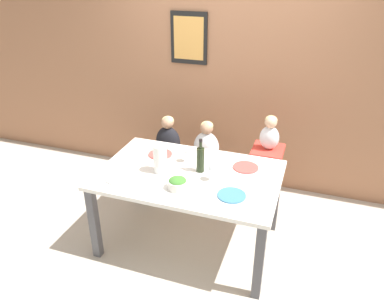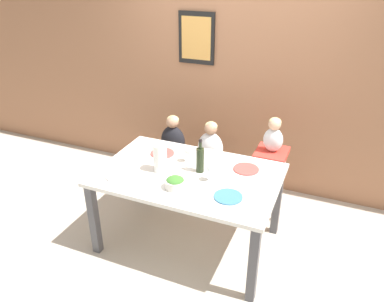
{
  "view_description": "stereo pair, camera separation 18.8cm",
  "coord_description": "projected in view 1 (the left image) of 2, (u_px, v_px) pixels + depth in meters",
  "views": [
    {
      "loc": [
        0.94,
        -2.65,
        2.4
      ],
      "look_at": [
        0.0,
        0.08,
        0.93
      ],
      "focal_mm": 35.0,
      "sensor_mm": 36.0,
      "label": 1
    },
    {
      "loc": [
        1.12,
        -2.59,
        2.4
      ],
      "look_at": [
        0.0,
        0.08,
        0.93
      ],
      "focal_mm": 35.0,
      "sensor_mm": 36.0,
      "label": 2
    }
  ],
  "objects": [
    {
      "name": "dining_table",
      "position": [
        189.0,
        182.0,
        3.3
      ],
      "size": [
        1.57,
        1.02,
        0.75
      ],
      "color": "white",
      "rests_on": "ground_plane"
    },
    {
      "name": "paper_towel_roll",
      "position": [
        160.0,
        159.0,
        3.23
      ],
      "size": [
        0.12,
        0.12,
        0.25
      ],
      "color": "white",
      "rests_on": "dining_table"
    },
    {
      "name": "dinner_plate_front_right",
      "position": [
        232.0,
        195.0,
        2.94
      ],
      "size": [
        0.23,
        0.23,
        0.01
      ],
      "color": "teal",
      "rests_on": "dining_table"
    },
    {
      "name": "wine_bottle",
      "position": [
        200.0,
        159.0,
        3.23
      ],
      "size": [
        0.07,
        0.07,
        0.31
      ],
      "color": "#232D19",
      "rests_on": "dining_table"
    },
    {
      "name": "ground_plane",
      "position": [
        189.0,
        240.0,
        3.6
      ],
      "size": [
        14.0,
        14.0,
        0.0
      ],
      "primitive_type": "plane",
      "color": "#BCB2A3"
    },
    {
      "name": "dinner_plate_back_left",
      "position": [
        160.0,
        154.0,
        3.57
      ],
      "size": [
        0.23,
        0.23,
        0.01
      ],
      "color": "#D14C47",
      "rests_on": "dining_table"
    },
    {
      "name": "chair_right_highchair",
      "position": [
        267.0,
        164.0,
        3.81
      ],
      "size": [
        0.31,
        0.35,
        0.73
      ],
      "color": "silver",
      "rests_on": "ground_plane"
    },
    {
      "name": "person_child_center",
      "position": [
        206.0,
        144.0,
        3.94
      ],
      "size": [
        0.27,
        0.19,
        0.47
      ],
      "color": "silver",
      "rests_on": "chair_far_center"
    },
    {
      "name": "chair_far_left",
      "position": [
        169.0,
        162.0,
        4.2
      ],
      "size": [
        0.36,
        0.41,
        0.47
      ],
      "color": "silver",
      "rests_on": "ground_plane"
    },
    {
      "name": "chair_far_center",
      "position": [
        206.0,
        168.0,
        4.07
      ],
      "size": [
        0.36,
        0.41,
        0.47
      ],
      "color": "silver",
      "rests_on": "ground_plane"
    },
    {
      "name": "dinner_plate_front_left",
      "position": [
        119.0,
        178.0,
        3.17
      ],
      "size": [
        0.23,
        0.23,
        0.01
      ],
      "color": "silver",
      "rests_on": "dining_table"
    },
    {
      "name": "person_child_left",
      "position": [
        168.0,
        138.0,
        4.07
      ],
      "size": [
        0.27,
        0.19,
        0.47
      ],
      "color": "black",
      "rests_on": "chair_far_left"
    },
    {
      "name": "wine_glass_far",
      "position": [
        187.0,
        151.0,
        3.39
      ],
      "size": [
        0.07,
        0.07,
        0.16
      ],
      "color": "white",
      "rests_on": "dining_table"
    },
    {
      "name": "wine_glass_near",
      "position": [
        212.0,
        168.0,
        3.11
      ],
      "size": [
        0.07,
        0.07,
        0.16
      ],
      "color": "white",
      "rests_on": "dining_table"
    },
    {
      "name": "salad_bowl_large",
      "position": [
        178.0,
        183.0,
        3.02
      ],
      "size": [
        0.17,
        0.17,
        0.1
      ],
      "color": "silver",
      "rests_on": "dining_table"
    },
    {
      "name": "dinner_plate_back_right",
      "position": [
        246.0,
        167.0,
        3.34
      ],
      "size": [
        0.23,
        0.23,
        0.01
      ],
      "color": "#D14C47",
      "rests_on": "dining_table"
    },
    {
      "name": "wall_back",
      "position": [
        228.0,
        69.0,
        4.08
      ],
      "size": [
        10.0,
        0.09,
        2.7
      ],
      "color": "#9E6B4C",
      "rests_on": "ground_plane"
    },
    {
      "name": "person_baby_right",
      "position": [
        270.0,
        132.0,
        3.65
      ],
      "size": [
        0.19,
        0.13,
        0.35
      ],
      "color": "silver",
      "rests_on": "chair_right_highchair"
    }
  ]
}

